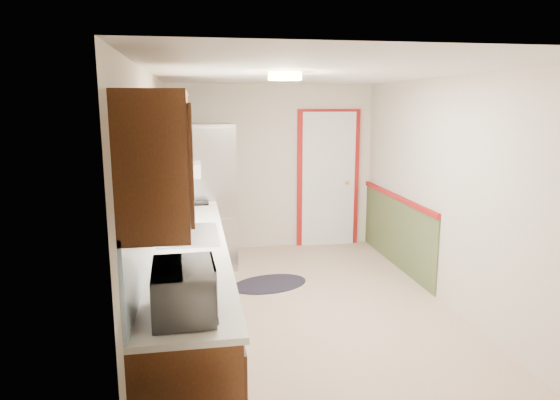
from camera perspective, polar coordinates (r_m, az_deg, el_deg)
name	(u,v)px	position (r m, az deg, el deg)	size (l,w,h in m)	color
room_shell	(311,199)	(4.91, 3.57, 0.09)	(3.20, 5.20, 2.52)	tan
kitchen_run	(184,252)	(4.59, -10.88, -5.89)	(0.63, 4.00, 2.20)	#3D1E0D
back_wall_trim	(342,189)	(7.32, 7.11, 1.21)	(1.12, 2.30, 2.08)	maroon
ceiling_fixture	(285,77)	(4.56, 0.57, 13.93)	(0.30, 0.30, 0.06)	#FFD88C
microwave	(184,285)	(2.92, -10.88, -9.55)	(0.52, 0.29, 0.35)	white
refrigerator	(203,196)	(6.54, -8.78, 0.42)	(0.83, 0.81, 1.87)	#B7B7BC
rug	(270,284)	(6.04, -1.20, -9.56)	(0.93, 0.60, 0.01)	black
cooktop	(190,201)	(6.20, -10.29, -0.11)	(0.45, 0.54, 0.02)	black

